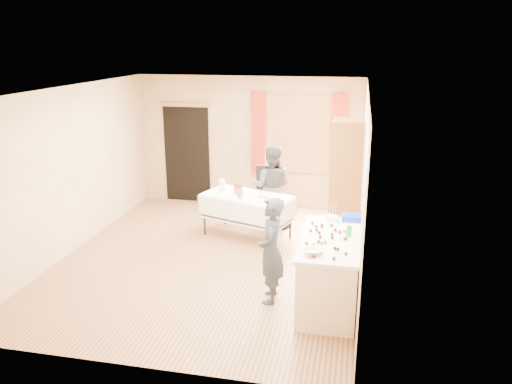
% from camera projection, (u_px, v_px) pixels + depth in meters
% --- Properties ---
extents(floor, '(4.50, 5.50, 0.02)m').
position_uv_depth(floor, '(211.00, 259.00, 7.79)').
color(floor, '#9E7047').
rests_on(floor, ground).
extents(ceiling, '(4.50, 5.50, 0.02)m').
position_uv_depth(ceiling, '(206.00, 89.00, 7.02)').
color(ceiling, white).
rests_on(ceiling, floor).
extents(wall_back, '(4.50, 0.02, 2.60)m').
position_uv_depth(wall_back, '(249.00, 142.00, 9.99)').
color(wall_back, tan).
rests_on(wall_back, floor).
extents(wall_front, '(4.50, 0.02, 2.60)m').
position_uv_depth(wall_front, '(125.00, 252.00, 4.83)').
color(wall_front, tan).
rests_on(wall_front, floor).
extents(wall_left, '(0.02, 5.50, 2.60)m').
position_uv_depth(wall_left, '(71.00, 170.00, 7.85)').
color(wall_left, tan).
rests_on(wall_left, floor).
extents(wall_right, '(0.02, 5.50, 2.60)m').
position_uv_depth(wall_right, '(363.00, 187.00, 6.97)').
color(wall_right, tan).
rests_on(wall_right, floor).
extents(window_frame, '(1.32, 0.06, 1.52)m').
position_uv_depth(window_frame, '(298.00, 134.00, 9.70)').
color(window_frame, olive).
rests_on(window_frame, wall_back).
extents(window_pane, '(1.20, 0.02, 1.40)m').
position_uv_depth(window_pane, '(298.00, 135.00, 9.69)').
color(window_pane, white).
rests_on(window_pane, wall_back).
extents(curtain_left, '(0.28, 0.06, 1.65)m').
position_uv_depth(curtain_left, '(258.00, 133.00, 9.81)').
color(curtain_left, maroon).
rests_on(curtain_left, wall_back).
extents(curtain_right, '(0.28, 0.06, 1.65)m').
position_uv_depth(curtain_right, '(339.00, 136.00, 9.50)').
color(curtain_right, maroon).
rests_on(curtain_right, wall_back).
extents(doorway, '(0.95, 0.04, 2.00)m').
position_uv_depth(doorway, '(187.00, 154.00, 10.30)').
color(doorway, black).
rests_on(doorway, floor).
extents(door_lintel, '(1.05, 0.06, 0.08)m').
position_uv_depth(door_lintel, '(184.00, 105.00, 9.98)').
color(door_lintel, olive).
rests_on(door_lintel, wall_back).
extents(cabinet, '(0.50, 0.60, 2.05)m').
position_uv_depth(cabinet, '(346.00, 182.00, 8.17)').
color(cabinet, brown).
rests_on(cabinet, floor).
extents(counter, '(0.75, 1.58, 0.91)m').
position_uv_depth(counter, '(329.00, 271.00, 6.34)').
color(counter, beige).
rests_on(counter, floor).
extents(party_table, '(1.68, 1.22, 0.75)m').
position_uv_depth(party_table, '(247.00, 212.00, 8.52)').
color(party_table, black).
rests_on(party_table, floor).
extents(chair, '(0.46, 0.46, 0.99)m').
position_uv_depth(chair, '(266.00, 203.00, 9.48)').
color(chair, black).
rests_on(chair, floor).
extents(girl, '(0.58, 0.44, 1.40)m').
position_uv_depth(girl, '(271.00, 250.00, 6.35)').
color(girl, '#232B3B').
rests_on(girl, floor).
extents(woman, '(0.76, 0.60, 1.50)m').
position_uv_depth(woman, '(272.00, 186.00, 8.94)').
color(woman, black).
rests_on(woman, floor).
extents(soda_can, '(0.07, 0.07, 0.12)m').
position_uv_depth(soda_can, '(349.00, 231.00, 6.24)').
color(soda_can, '#099429').
rests_on(soda_can, counter).
extents(mixing_bowl, '(0.29, 0.29, 0.06)m').
position_uv_depth(mixing_bowl, '(312.00, 251.00, 5.75)').
color(mixing_bowl, white).
rests_on(mixing_bowl, counter).
extents(foam_block, '(0.17, 0.14, 0.08)m').
position_uv_depth(foam_block, '(332.00, 218.00, 6.76)').
color(foam_block, white).
rests_on(foam_block, counter).
extents(blue_basket, '(0.32, 0.23, 0.08)m').
position_uv_depth(blue_basket, '(353.00, 218.00, 6.78)').
color(blue_basket, '#0B36BF').
rests_on(blue_basket, counter).
extents(pitcher, '(0.15, 0.15, 0.22)m').
position_uv_depth(pitcher, '(222.00, 187.00, 8.53)').
color(pitcher, silver).
rests_on(pitcher, party_table).
extents(cup_red, '(0.16, 0.16, 0.13)m').
position_uv_depth(cup_red, '(238.00, 189.00, 8.53)').
color(cup_red, red).
rests_on(cup_red, party_table).
extents(cup_rainbow, '(0.23, 0.23, 0.12)m').
position_uv_depth(cup_rainbow, '(240.00, 194.00, 8.29)').
color(cup_rainbow, red).
rests_on(cup_rainbow, party_table).
extents(small_bowl, '(0.23, 0.23, 0.05)m').
position_uv_depth(small_bowl, '(264.00, 195.00, 8.34)').
color(small_bowl, white).
rests_on(small_bowl, party_table).
extents(pastry_tray, '(0.33, 0.28, 0.02)m').
position_uv_depth(pastry_tray, '(270.00, 202.00, 8.06)').
color(pastry_tray, white).
rests_on(pastry_tray, party_table).
extents(bottle, '(0.13, 0.13, 0.15)m').
position_uv_depth(bottle, '(223.00, 184.00, 8.81)').
color(bottle, white).
rests_on(bottle, party_table).
extents(cake_balls, '(0.51, 1.12, 0.04)m').
position_uv_depth(cake_balls, '(325.00, 239.00, 6.11)').
color(cake_balls, '#3F2314').
rests_on(cake_balls, counter).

